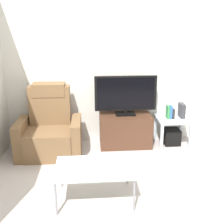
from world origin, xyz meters
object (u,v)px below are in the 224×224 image
object	(u,v)px
book_middle	(170,112)
coffee_table	(95,169)
side_table	(173,122)
cell_phone	(91,166)
book_leftmost	(168,112)
game_console	(182,110)
tv_stand	(125,130)
television	(126,95)
recliner_armchair	(50,130)
book_rightmost	(173,113)
subwoofer_box	(171,137)

from	to	relation	value
book_middle	coffee_table	bearing A→B (deg)	-131.84
side_table	coffee_table	bearing A→B (deg)	-132.65
side_table	cell_phone	distance (m)	2.00
book_leftmost	game_console	bearing A→B (deg)	6.98
side_table	book_leftmost	bearing A→B (deg)	-168.69
tv_stand	television	world-z (taller)	television
television	book_leftmost	world-z (taller)	television
book_middle	cell_phone	world-z (taller)	book_middle
recliner_armchair	coffee_table	xyz separation A→B (m)	(0.68, -1.30, 0.01)
book_middle	cell_phone	bearing A→B (deg)	-132.93
book_middle	book_leftmost	bearing A→B (deg)	180.00
coffee_table	television	bearing A→B (deg)	69.96
book_rightmost	coffee_table	xyz separation A→B (m)	(-1.33, -1.44, -0.17)
tv_stand	recliner_armchair	size ratio (longest dim) A/B	0.78
book_rightmost	coffee_table	world-z (taller)	book_rightmost
television	book_leftmost	distance (m)	0.76
side_table	subwoofer_box	xyz separation A→B (m)	(0.00, 0.00, -0.27)
side_table	book_rightmost	world-z (taller)	book_rightmost
television	book_rightmost	xyz separation A→B (m)	(0.78, -0.05, -0.32)
recliner_armchair	subwoofer_box	bearing A→B (deg)	8.64
television	recliner_armchair	size ratio (longest dim) A/B	0.93
recliner_armchair	book_leftmost	distance (m)	1.94
television	game_console	size ratio (longest dim) A/B	4.26
television	side_table	bearing A→B (deg)	-2.31
tv_stand	book_leftmost	bearing A→B (deg)	-2.74
television	book_rightmost	distance (m)	0.85
book_leftmost	game_console	size ratio (longest dim) A/B	0.91
television	game_console	distance (m)	0.99
television	cell_phone	bearing A→B (deg)	-111.53
subwoofer_box	book_rightmost	world-z (taller)	book_rightmost
television	coffee_table	xyz separation A→B (m)	(-0.54, -1.49, -0.49)
television	recliner_armchair	distance (m)	1.34
television	recliner_armchair	world-z (taller)	television
cell_phone	coffee_table	bearing A→B (deg)	-9.47
book_leftmost	coffee_table	world-z (taller)	book_leftmost
game_console	cell_phone	distance (m)	2.12
subwoofer_box	book_middle	world-z (taller)	book_middle
recliner_armchair	cell_phone	world-z (taller)	recliner_armchair
cell_phone	game_console	bearing A→B (deg)	48.82
tv_stand	side_table	xyz separation A→B (m)	(0.80, -0.01, 0.13)
tv_stand	book_middle	distance (m)	0.81
television	cell_phone	distance (m)	1.65
tv_stand	game_console	size ratio (longest dim) A/B	3.59
recliner_armchair	book_leftmost	size ratio (longest dim) A/B	5.05
tv_stand	television	xyz separation A→B (m)	(-0.00, 0.02, 0.61)
recliner_armchair	side_table	world-z (taller)	recliner_armchair
subwoofer_box	cell_phone	xyz separation A→B (m)	(-1.38, -1.45, 0.28)
book_rightmost	coffee_table	size ratio (longest dim) A/B	0.18
tv_stand	game_console	bearing A→B (deg)	-0.21
recliner_armchair	book_middle	distance (m)	1.98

